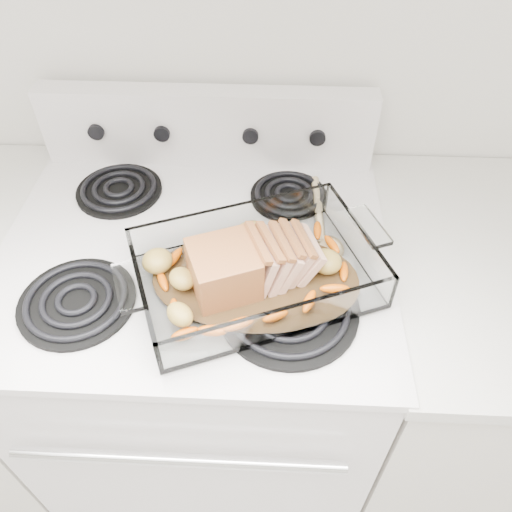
{
  "coord_description": "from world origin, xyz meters",
  "views": [
    {
      "loc": [
        0.16,
        0.95,
        1.64
      ],
      "look_at": [
        0.13,
        1.57,
        0.99
      ],
      "focal_mm": 35.0,
      "sensor_mm": 36.0,
      "label": 1
    }
  ],
  "objects_px": {
    "counter_right": "(459,378)",
    "pork_roast": "(243,262)",
    "electric_range": "(209,365)",
    "baking_dish": "(255,274)"
  },
  "relations": [
    {
      "from": "counter_right",
      "to": "pork_roast",
      "type": "distance_m",
      "value": 0.78
    },
    {
      "from": "electric_range",
      "to": "counter_right",
      "type": "xyz_separation_m",
      "value": [
        0.66,
        -0.0,
        -0.02
      ]
    },
    {
      "from": "counter_right",
      "to": "pork_roast",
      "type": "height_order",
      "value": "pork_roast"
    },
    {
      "from": "electric_range",
      "to": "baking_dish",
      "type": "relative_size",
      "value": 2.7
    },
    {
      "from": "baking_dish",
      "to": "pork_roast",
      "type": "bearing_deg",
      "value": 158.13
    },
    {
      "from": "pork_roast",
      "to": "counter_right",
      "type": "bearing_deg",
      "value": 2.98
    },
    {
      "from": "counter_right",
      "to": "baking_dish",
      "type": "distance_m",
      "value": 0.74
    },
    {
      "from": "electric_range",
      "to": "pork_roast",
      "type": "distance_m",
      "value": 0.53
    },
    {
      "from": "electric_range",
      "to": "pork_roast",
      "type": "relative_size",
      "value": 4.81
    },
    {
      "from": "baking_dish",
      "to": "counter_right",
      "type": "bearing_deg",
      "value": -11.28
    }
  ]
}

